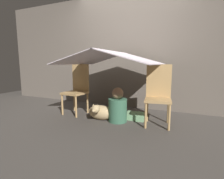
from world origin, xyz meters
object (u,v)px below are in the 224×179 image
(chair_left, at_px, (78,87))
(person_front, at_px, (118,108))
(chair_right, at_px, (158,93))
(dog, at_px, (100,112))

(chair_left, distance_m, person_front, 0.98)
(chair_right, height_order, person_front, chair_right)
(chair_right, xyz_separation_m, person_front, (-0.64, -0.16, -0.27))
(person_front, relative_size, dog, 1.24)
(person_front, distance_m, dog, 0.33)
(chair_right, xyz_separation_m, dog, (-0.95, -0.21, -0.38))
(chair_left, height_order, dog, chair_left)
(dog, bearing_deg, chair_right, 12.17)
(chair_left, relative_size, dog, 2.06)
(chair_left, bearing_deg, person_front, -4.54)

